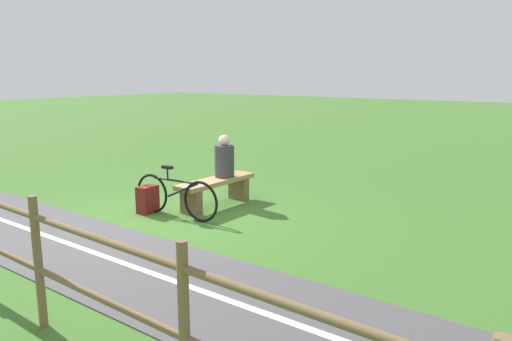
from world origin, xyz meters
The scene contains 7 objects.
ground_plane centered at (0.00, 0.00, 0.00)m, with size 80.00×80.00×0.00m, color #3D6B28.
paved_path centered at (1.53, 4.00, 0.01)m, with size 1.92×36.00×0.02m, color #4C494C.
path_centre_line centered at (1.53, 4.00, 0.02)m, with size 0.10×32.00×0.00m, color silver.
bench centered at (-1.25, 0.10, 0.35)m, with size 1.72×0.46×0.51m.
person_seated centered at (-1.49, 0.10, 0.84)m, with size 0.37×0.37×0.78m.
bicycle centered at (-0.33, 0.00, 0.36)m, with size 0.19×1.74×0.87m.
backpack centered at (-0.23, -0.60, 0.23)m, with size 0.37×0.30×0.47m.
Camera 1 is at (5.17, 5.75, 2.37)m, focal length 33.89 mm.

